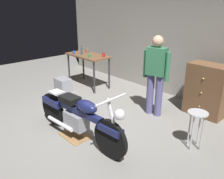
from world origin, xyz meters
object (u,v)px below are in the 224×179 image
object	(u,v)px
motorcycle	(78,116)
mug_blue_enamel	(74,52)
person_standing	(156,73)
mug_red_diner	(104,55)
mug_green_speckled	(90,56)
bottle	(82,51)
mug_brown_stoneware	(87,51)
shop_stool	(197,120)
storage_bin	(63,85)
wooden_dresser	(207,90)

from	to	relation	value
motorcycle	mug_blue_enamel	size ratio (longest dim) A/B	20.84
person_standing	mug_red_diner	bearing A→B (deg)	-18.09
mug_red_diner	mug_green_speckled	world-z (taller)	mug_red_diner
motorcycle	bottle	xyz separation A→B (m)	(-2.23, 1.72, 0.55)
mug_blue_enamel	person_standing	bearing A→B (deg)	2.75
motorcycle	mug_brown_stoneware	world-z (taller)	mug_brown_stoneware
shop_stool	mug_blue_enamel	size ratio (longest dim) A/B	6.09
person_standing	mug_blue_enamel	world-z (taller)	person_standing
person_standing	storage_bin	bearing A→B (deg)	3.44
storage_bin	wooden_dresser	bearing A→B (deg)	23.81
person_standing	bottle	distance (m)	2.51
motorcycle	shop_stool	xyz separation A→B (m)	(1.50, 1.25, 0.05)
shop_stool	wooden_dresser	xyz separation A→B (m)	(-0.48, 1.28, 0.05)
shop_stool	mug_blue_enamel	bearing A→B (deg)	174.77
mug_red_diner	mug_brown_stoneware	size ratio (longest dim) A/B	0.90
motorcycle	mug_green_speckled	xyz separation A→B (m)	(-1.82, 1.68, 0.50)
mug_red_diner	mug_blue_enamel	distance (m)	0.92
wooden_dresser	mug_brown_stoneware	world-z (taller)	wooden_dresser
wooden_dresser	mug_brown_stoneware	xyz separation A→B (m)	(-3.37, -0.54, 0.40)
wooden_dresser	mug_brown_stoneware	size ratio (longest dim) A/B	8.87
mug_blue_enamel	shop_stool	bearing A→B (deg)	-5.23
mug_green_speckled	person_standing	bearing A→B (deg)	1.80
person_standing	shop_stool	bearing A→B (deg)	146.95
person_standing	storage_bin	xyz separation A→B (m)	(-2.54, -0.66, -0.76)
storage_bin	mug_blue_enamel	bearing A→B (deg)	109.23
mug_green_speckled	mug_red_diner	bearing A→B (deg)	53.71
wooden_dresser	mug_red_diner	size ratio (longest dim) A/B	9.80
shop_stool	storage_bin	world-z (taller)	shop_stool
motorcycle	bottle	world-z (taller)	bottle
storage_bin	mug_red_diner	world-z (taller)	mug_red_diner
motorcycle	mug_green_speckled	bearing A→B (deg)	133.82
mug_green_speckled	shop_stool	bearing A→B (deg)	-7.31
bottle	wooden_dresser	bearing A→B (deg)	13.92
person_standing	mug_green_speckled	size ratio (longest dim) A/B	15.13
person_standing	mug_red_diner	size ratio (longest dim) A/B	14.88
person_standing	shop_stool	xyz separation A→B (m)	(1.22, -0.49, -0.43)
mug_brown_stoneware	mug_blue_enamel	world-z (taller)	mug_brown_stoneware
storage_bin	mug_brown_stoneware	size ratio (longest dim) A/B	3.55
bottle	mug_red_diner	bearing A→B (deg)	21.57
motorcycle	wooden_dresser	bearing A→B (deg)	64.55
bottle	mug_blue_enamel	bearing A→B (deg)	-152.64
person_standing	mug_brown_stoneware	bearing A→B (deg)	-16.55
storage_bin	mug_green_speckled	size ratio (longest dim) A/B	3.99
wooden_dresser	mug_brown_stoneware	bearing A→B (deg)	-170.94
mug_red_diner	mug_brown_stoneware	bearing A→B (deg)	178.49
mug_green_speckled	motorcycle	bearing A→B (deg)	-42.57
person_standing	wooden_dresser	world-z (taller)	person_standing
mug_green_speckled	storage_bin	bearing A→B (deg)	-126.62
mug_brown_stoneware	bottle	distance (m)	0.30
storage_bin	mug_green_speckled	bearing A→B (deg)	53.38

